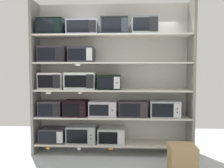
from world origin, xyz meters
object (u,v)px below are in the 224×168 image
Objects in this scene: microwave_2 at (112,135)px; microwave_3 at (51,108)px; microwave_4 at (76,108)px; microwave_10 at (109,82)px; microwave_12 at (82,55)px; microwave_15 at (115,26)px; microwave_5 at (103,109)px; microwave_9 at (81,81)px; microwave_7 at (164,108)px; microwave_8 at (52,81)px; shipping_carton at (182,159)px; microwave_6 at (133,109)px; microwave_13 at (51,27)px; microwave_11 at (53,54)px; microwave_16 at (144,26)px; microwave_0 at (53,135)px; microwave_1 at (82,134)px; microwave_14 at (83,28)px.

microwave_3 is at bearing -180.00° from microwave_2.
microwave_4 is 0.80m from microwave_10.
microwave_10 reaches higher than microwave_2.
microwave_15 reaches higher than microwave_12.
microwave_5 is at bearing 0.01° from microwave_4.
microwave_9 is 1.22× the size of microwave_12.
microwave_9 is (-1.57, 0.00, 0.51)m from microwave_7.
microwave_8 reaches higher than microwave_2.
microwave_9 is 1.33× the size of shipping_carton.
microwave_3 is 1.17m from microwave_12.
microwave_6 is 1.11× the size of microwave_13.
microwave_15 is at bearing -0.03° from microwave_9.
microwave_11 is 1.78m from microwave_16.
microwave_9 is 0.72m from microwave_11.
microwave_0 is 1.02× the size of microwave_16.
microwave_2 is at bearing -0.09° from microwave_5.
microwave_16 is (0.55, 0.00, 0.00)m from microwave_15.
microwave_15 reaches higher than microwave_8.
microwave_16 reaches higher than microwave_2.
microwave_15 reaches higher than microwave_10.
microwave_5 is 1.10× the size of microwave_12.
microwave_6 is 2.16m from microwave_13.
microwave_16 reaches higher than microwave_4.
microwave_7 is 1.78m from microwave_15.
microwave_4 is 2.08m from shipping_carton.
microwave_1 is at bearing -179.96° from microwave_10.
microwave_2 is 0.88× the size of microwave_9.
microwave_4 is at bearing 179.86° from microwave_14.
microwave_4 is 0.69m from microwave_8.
microwave_12 is at bearing 179.97° from microwave_2.
microwave_2 is at bearing 0.02° from microwave_14.
microwave_4 is 1.69m from microwave_15.
microwave_9 is 1.14m from microwave_13.
microwave_12 is (0.11, 0.00, 1.00)m from microwave_4.
microwave_12 reaches higher than microwave_2.
microwave_6 reaches higher than microwave_2.
microwave_10 reaches higher than microwave_7.
microwave_5 is 1.15× the size of microwave_8.
microwave_8 is at bearing 180.00° from microwave_4.
microwave_2 is 1.53m from microwave_8.
microwave_7 is 1.22× the size of microwave_8.
microwave_2 is 1.05× the size of microwave_13.
microwave_5 is at bearing 179.91° from microwave_2.
microwave_3 is (-0.58, 0.00, 0.49)m from microwave_1.
microwave_9 is at bearing 0.02° from microwave_8.
microwave_2 is 0.53m from microwave_5.
microwave_3 is 0.79× the size of microwave_7.
microwave_4 is 1.10m from microwave_11.
shipping_carton is (0.74, -0.80, -0.64)m from microwave_6.
microwave_5 is 1.09m from microwave_12.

